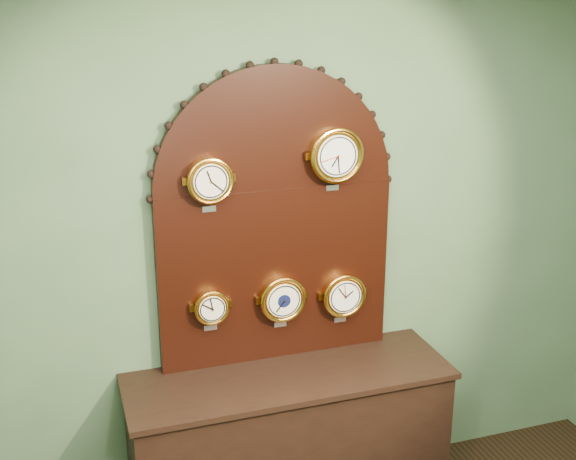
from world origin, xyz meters
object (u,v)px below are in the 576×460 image
object	(u,v)px
display_board	(275,209)
arabic_clock	(336,155)
shop_counter	(289,447)
barometer	(282,299)
roman_clock	(210,180)
tide_clock	(343,295)
hygrometer	(211,307)

from	to	relation	value
display_board	arabic_clock	xyz separation A→B (m)	(0.29, -0.07, 0.27)
shop_counter	barometer	xyz separation A→B (m)	(0.01, 0.15, 0.77)
display_board	roman_clock	distance (m)	0.39
tide_clock	roman_clock	bearing A→B (deg)	179.97
display_board	hygrometer	bearing A→B (deg)	-169.49
arabic_clock	tide_clock	size ratio (longest dim) A/B	1.13
shop_counter	hygrometer	xyz separation A→B (m)	(-0.35, 0.15, 0.78)
shop_counter	roman_clock	bearing A→B (deg)	155.57
display_board	roman_clock	size ratio (longest dim) A/B	5.59
display_board	roman_clock	bearing A→B (deg)	-168.87
display_board	tide_clock	bearing A→B (deg)	-10.95
tide_clock	shop_counter	bearing A→B (deg)	-156.09
shop_counter	barometer	world-z (taller)	barometer
arabic_clock	barometer	xyz separation A→B (m)	(-0.27, 0.00, -0.72)
arabic_clock	hygrometer	bearing A→B (deg)	179.78
shop_counter	tide_clock	size ratio (longest dim) A/B	5.59
shop_counter	display_board	size ratio (longest dim) A/B	1.05
barometer	hygrometer	bearing A→B (deg)	179.72
hygrometer	tide_clock	world-z (taller)	hygrometer
roman_clock	arabic_clock	distance (m)	0.63
tide_clock	barometer	bearing A→B (deg)	-179.96
shop_counter	tide_clock	bearing A→B (deg)	23.91
tide_clock	hygrometer	bearing A→B (deg)	179.88
shop_counter	roman_clock	distance (m)	1.46
hygrometer	tide_clock	bearing A→B (deg)	-0.12
roman_clock	hygrometer	xyz separation A→B (m)	(-0.01, 0.00, -0.64)
arabic_clock	display_board	bearing A→B (deg)	166.71
display_board	barometer	world-z (taller)	display_board
roman_clock	hygrometer	size ratio (longest dim) A/B	1.19
hygrometer	arabic_clock	bearing A→B (deg)	-0.22
barometer	tide_clock	world-z (taller)	barometer
arabic_clock	barometer	size ratio (longest dim) A/B	1.11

